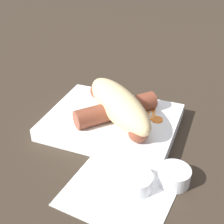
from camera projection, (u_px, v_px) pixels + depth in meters
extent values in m
plane|color=#33281E|center=(112.00, 127.00, 0.60)|extent=(3.00, 3.00, 0.00)
cube|color=white|center=(112.00, 122.00, 0.59)|extent=(0.24, 0.19, 0.03)
ellipsoid|color=#DBBC84|center=(118.00, 106.00, 0.56)|extent=(0.19, 0.18, 0.06)
cylinder|color=brown|center=(116.00, 110.00, 0.57)|extent=(0.13, 0.14, 0.03)
sphere|color=brown|center=(99.00, 91.00, 0.63)|extent=(0.03, 0.03, 0.03)
sphere|color=brown|center=(138.00, 132.00, 0.51)|extent=(0.03, 0.03, 0.03)
cylinder|color=#F99E4C|center=(143.00, 114.00, 0.59)|extent=(0.03, 0.03, 0.00)
cylinder|color=#F99E4C|center=(147.00, 115.00, 0.59)|extent=(0.04, 0.04, 0.00)
cylinder|color=orange|center=(150.00, 110.00, 0.60)|extent=(0.02, 0.02, 0.00)
cylinder|color=orange|center=(145.00, 110.00, 0.60)|extent=(0.03, 0.03, 0.00)
cylinder|color=orange|center=(157.00, 120.00, 0.57)|extent=(0.03, 0.03, 0.00)
torus|color=silver|center=(144.00, 114.00, 0.59)|extent=(0.03, 0.03, 0.01)
torus|color=silver|center=(139.00, 116.00, 0.58)|extent=(0.03, 0.03, 0.01)
cube|color=white|center=(122.00, 187.00, 0.47)|extent=(0.17, 0.17, 0.00)
cylinder|color=white|center=(136.00, 182.00, 0.46)|extent=(0.05, 0.05, 0.03)
cylinder|color=gold|center=(136.00, 186.00, 0.46)|extent=(0.04, 0.04, 0.01)
cylinder|color=white|center=(174.00, 176.00, 0.47)|extent=(0.05, 0.05, 0.03)
cylinder|color=#4C662D|center=(173.00, 179.00, 0.47)|extent=(0.04, 0.04, 0.01)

